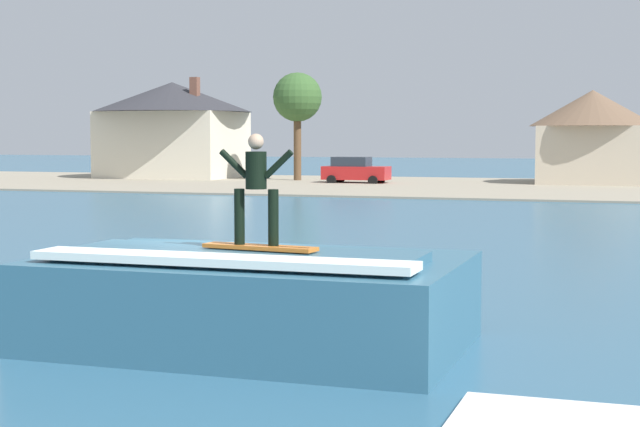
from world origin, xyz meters
name	(u,v)px	position (x,y,z in m)	size (l,w,h in m)	color
ground_plane	(202,325)	(0.00, 0.00, 0.00)	(260.00, 260.00, 0.00)	#315F7A
wave_crest	(253,299)	(1.53, -1.35, 0.74)	(6.45, 4.08, 1.57)	#33647C
surfboard	(260,247)	(1.78, -1.66, 1.60)	(1.86, 0.59, 0.06)	orange
surfer	(256,183)	(1.72, -1.65, 2.58)	(1.20, 0.32, 1.69)	black
shoreline_bank	(527,188)	(0.00, 47.06, 0.05)	(120.00, 24.56, 0.11)	gray
car_near_shore	(355,170)	(-11.74, 48.85, 0.95)	(4.45, 2.18, 1.86)	red
house_with_chimney	(173,123)	(-27.45, 52.83, 4.27)	(12.11, 12.11, 7.62)	beige
house_small_cottage	(592,132)	(3.50, 53.01, 3.53)	(8.31, 8.31, 6.32)	beige
tree_short_bushy	(297,99)	(-16.74, 51.23, 5.91)	(3.50, 3.50, 7.78)	brown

